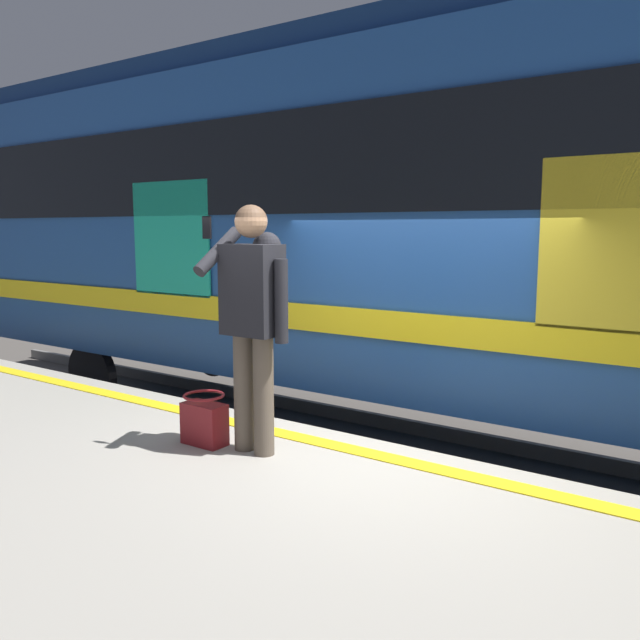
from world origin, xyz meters
TOP-DOWN VIEW (x-y plane):
  - ground_plane at (0.00, 0.00)m, footprint 24.07×24.07m
  - safety_line at (0.00, 0.30)m, footprint 13.65×0.16m
  - track_rail_near at (0.00, -1.31)m, footprint 18.10×0.08m
  - track_rail_far at (0.00, -2.74)m, footprint 18.10×0.08m
  - train_carriage at (0.65, -2.02)m, footprint 12.41×2.76m
  - passenger at (0.53, 0.71)m, footprint 0.57×0.55m
  - handbag at (0.93, 0.80)m, footprint 0.33×0.30m

SIDE VIEW (x-z plane):
  - ground_plane at x=0.00m, z-range 0.00..0.00m
  - track_rail_near at x=0.00m, z-range 0.00..0.16m
  - track_rail_far at x=0.00m, z-range 0.00..0.16m
  - safety_line at x=0.00m, z-range 0.89..0.89m
  - handbag at x=0.93m, z-range 0.87..1.24m
  - passenger at x=0.53m, z-range 1.04..2.74m
  - train_carriage at x=0.65m, z-range 0.54..4.62m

